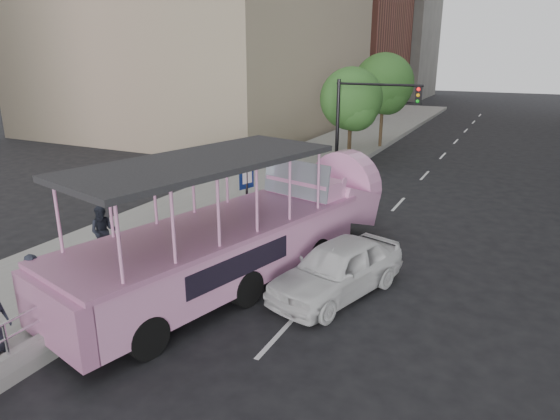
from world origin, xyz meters
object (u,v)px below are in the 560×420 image
object	(u,v)px
duck_boat	(247,231)
traffic_signal	(361,116)
car	(337,268)
street_tree_far	(385,86)
parking_sign	(247,193)
pedestrian_near	(37,290)
street_tree_near	(352,101)
pedestrian_mid	(103,232)

from	to	relation	value
duck_boat	traffic_signal	xyz separation A→B (m)	(-0.38, 11.92, 2.06)
car	street_tree_far	xyz separation A→B (m)	(-4.60, 21.26, 3.53)
traffic_signal	parking_sign	bearing A→B (deg)	-96.05
duck_boat	pedestrian_near	distance (m)	5.75
street_tree_near	street_tree_far	world-z (taller)	street_tree_far
duck_boat	traffic_signal	size ratio (longest dim) A/B	2.30
parking_sign	car	bearing A→B (deg)	-29.02
pedestrian_near	pedestrian_mid	size ratio (longest dim) A/B	1.05
car	street_tree_near	distance (m)	16.29
duck_boat	street_tree_near	distance (m)	15.66
pedestrian_mid	traffic_signal	size ratio (longest dim) A/B	0.32
duck_boat	street_tree_near	xyz separation A→B (m)	(-1.97, 15.35, 2.38)
pedestrian_near	traffic_signal	size ratio (longest dim) A/B	0.34
pedestrian_mid	car	bearing A→B (deg)	-25.70
pedestrian_mid	street_tree_near	distance (m)	17.05
duck_boat	street_tree_far	distance (m)	21.62
pedestrian_near	car	bearing A→B (deg)	-22.45
street_tree_far	car	bearing A→B (deg)	-77.79
duck_boat	car	distance (m)	2.91
duck_boat	pedestrian_near	size ratio (longest dim) A/B	6.78
duck_boat	parking_sign	xyz separation A→B (m)	(-1.38, 2.42, 0.40)
pedestrian_near	parking_sign	bearing A→B (deg)	14.54
duck_boat	parking_sign	distance (m)	2.82
parking_sign	street_tree_far	bearing A→B (deg)	91.18
street_tree_near	street_tree_far	size ratio (longest dim) A/B	0.89
street_tree_near	street_tree_far	distance (m)	6.02
duck_boat	pedestrian_mid	distance (m)	4.61
car	traffic_signal	bearing A→B (deg)	122.50
car	pedestrian_near	world-z (taller)	pedestrian_near
pedestrian_near	traffic_signal	world-z (taller)	traffic_signal
car	parking_sign	world-z (taller)	parking_sign
parking_sign	pedestrian_mid	bearing A→B (deg)	-129.05
pedestrian_near	pedestrian_mid	distance (m)	4.08
pedestrian_near	street_tree_near	size ratio (longest dim) A/B	0.31
pedestrian_near	parking_sign	world-z (taller)	parking_sign
street_tree_near	duck_boat	bearing A→B (deg)	-82.67
duck_boat	pedestrian_mid	world-z (taller)	duck_boat
duck_boat	pedestrian_near	bearing A→B (deg)	-118.75
parking_sign	traffic_signal	world-z (taller)	traffic_signal
traffic_signal	pedestrian_mid	bearing A→B (deg)	-106.97
traffic_signal	duck_boat	bearing A→B (deg)	-88.19
pedestrian_mid	pedestrian_near	bearing A→B (deg)	-102.78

